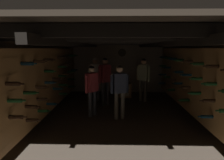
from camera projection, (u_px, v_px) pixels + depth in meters
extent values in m
plane|color=#473D33|center=(119.00, 118.00, 5.26)|extent=(8.40, 8.40, 0.00)
cube|color=gray|center=(118.00, 67.00, 8.22)|extent=(4.72, 0.06, 2.35)
cube|color=gray|center=(39.00, 79.00, 5.10)|extent=(0.06, 6.40, 2.35)
cube|color=gray|center=(201.00, 80.00, 5.00)|extent=(0.06, 6.40, 2.35)
cube|color=black|center=(119.00, 36.00, 4.83)|extent=(4.72, 6.52, 0.06)
cube|color=black|center=(124.00, 31.00, 2.10)|extent=(4.60, 0.14, 0.16)
cube|color=black|center=(121.00, 37.00, 3.20)|extent=(4.60, 0.14, 0.16)
cube|color=black|center=(120.00, 40.00, 4.30)|extent=(4.60, 0.14, 0.16)
cube|color=black|center=(119.00, 41.00, 5.40)|extent=(4.60, 0.14, 0.16)
cube|color=black|center=(118.00, 42.00, 6.50)|extent=(4.60, 0.14, 0.16)
cube|color=black|center=(118.00, 43.00, 7.61)|extent=(4.60, 0.14, 0.16)
cube|color=black|center=(82.00, 45.00, 4.89)|extent=(0.12, 6.40, 0.12)
cube|color=black|center=(157.00, 45.00, 4.85)|extent=(0.12, 6.40, 0.12)
cylinder|color=white|center=(122.00, 53.00, 8.05)|extent=(0.33, 0.02, 0.33)
cylinder|color=#2D2314|center=(122.00, 53.00, 8.04)|extent=(0.36, 0.01, 0.36)
cube|color=black|center=(122.00, 53.00, 8.04)|extent=(0.11, 0.01, 0.07)
cube|color=black|center=(122.00, 53.00, 8.04)|extent=(0.18, 0.01, 0.07)
cube|color=olive|center=(47.00, 79.00, 5.24)|extent=(0.32, 5.50, 1.80)
cylinder|color=black|center=(31.00, 120.00, 3.73)|extent=(0.28, 0.07, 0.07)
cylinder|color=black|center=(39.00, 120.00, 3.72)|extent=(0.07, 0.03, 0.03)
cylinder|color=#143819|center=(42.00, 111.00, 4.28)|extent=(0.28, 0.07, 0.07)
cylinder|color=#143819|center=(49.00, 111.00, 4.27)|extent=(0.07, 0.03, 0.03)
cylinder|color=#0F2838|center=(50.00, 104.00, 4.82)|extent=(0.28, 0.07, 0.07)
cylinder|color=#0F2838|center=(57.00, 104.00, 4.81)|extent=(0.07, 0.03, 0.03)
cylinder|color=#143819|center=(62.00, 94.00, 5.88)|extent=(0.28, 0.07, 0.07)
cylinder|color=#143819|center=(67.00, 94.00, 5.87)|extent=(0.07, 0.03, 0.03)
cylinder|color=#143819|center=(71.00, 87.00, 6.96)|extent=(0.28, 0.07, 0.07)
cylinder|color=#143819|center=(75.00, 87.00, 6.96)|extent=(0.07, 0.03, 0.03)
cylinder|color=black|center=(15.00, 117.00, 3.12)|extent=(0.28, 0.07, 0.07)
cylinder|color=black|center=(25.00, 117.00, 3.11)|extent=(0.07, 0.03, 0.03)
cylinder|color=black|center=(30.00, 107.00, 3.67)|extent=(0.28, 0.07, 0.07)
cylinder|color=black|center=(38.00, 107.00, 3.67)|extent=(0.07, 0.03, 0.03)
cylinder|color=black|center=(41.00, 99.00, 4.21)|extent=(0.28, 0.07, 0.07)
cylinder|color=black|center=(48.00, 99.00, 4.21)|extent=(0.07, 0.03, 0.03)
cylinder|color=#0F2838|center=(56.00, 89.00, 5.30)|extent=(0.28, 0.07, 0.07)
cylinder|color=#0F2838|center=(62.00, 89.00, 5.30)|extent=(0.07, 0.03, 0.03)
cylinder|color=#194723|center=(62.00, 85.00, 5.83)|extent=(0.28, 0.07, 0.07)
cylinder|color=#194723|center=(67.00, 85.00, 5.82)|extent=(0.07, 0.03, 0.03)
cylinder|color=#194723|center=(70.00, 79.00, 6.91)|extent=(0.28, 0.07, 0.07)
cylinder|color=#194723|center=(75.00, 79.00, 6.91)|extent=(0.07, 0.03, 0.03)
cylinder|color=#194723|center=(14.00, 101.00, 3.08)|extent=(0.28, 0.07, 0.07)
cylinder|color=#194723|center=(24.00, 101.00, 3.08)|extent=(0.07, 0.03, 0.03)
cylinder|color=#143819|center=(29.00, 93.00, 3.61)|extent=(0.28, 0.07, 0.07)
cylinder|color=#143819|center=(37.00, 93.00, 3.61)|extent=(0.07, 0.03, 0.03)
cylinder|color=black|center=(40.00, 87.00, 4.16)|extent=(0.28, 0.07, 0.07)
cylinder|color=black|center=(47.00, 87.00, 4.15)|extent=(0.07, 0.03, 0.03)
cylinder|color=#0F2838|center=(49.00, 83.00, 4.69)|extent=(0.28, 0.07, 0.07)
cylinder|color=#0F2838|center=(55.00, 83.00, 4.68)|extent=(0.07, 0.03, 0.03)
cylinder|color=black|center=(56.00, 79.00, 5.24)|extent=(0.28, 0.07, 0.07)
cylinder|color=black|center=(62.00, 79.00, 5.23)|extent=(0.07, 0.03, 0.03)
cylinder|color=#143819|center=(62.00, 76.00, 5.79)|extent=(0.28, 0.07, 0.07)
cylinder|color=#143819|center=(67.00, 76.00, 5.79)|extent=(0.07, 0.03, 0.03)
cylinder|color=black|center=(66.00, 74.00, 6.31)|extent=(0.28, 0.07, 0.07)
cylinder|color=black|center=(71.00, 74.00, 6.31)|extent=(0.07, 0.03, 0.03)
cylinder|color=#194723|center=(70.00, 72.00, 6.87)|extent=(0.28, 0.07, 0.07)
cylinder|color=#194723|center=(74.00, 72.00, 6.86)|extent=(0.07, 0.03, 0.03)
cylinder|color=#0F2838|center=(73.00, 70.00, 7.40)|extent=(0.28, 0.07, 0.07)
cylinder|color=#0F2838|center=(77.00, 70.00, 7.39)|extent=(0.07, 0.03, 0.03)
cylinder|color=black|center=(12.00, 84.00, 3.02)|extent=(0.28, 0.07, 0.07)
cylinder|color=black|center=(22.00, 84.00, 3.02)|extent=(0.07, 0.03, 0.03)
cylinder|color=#194723|center=(48.00, 71.00, 4.65)|extent=(0.28, 0.07, 0.07)
cylinder|color=#194723|center=(55.00, 71.00, 4.65)|extent=(0.07, 0.03, 0.03)
cylinder|color=#194723|center=(61.00, 67.00, 5.74)|extent=(0.28, 0.07, 0.07)
cylinder|color=#194723|center=(66.00, 67.00, 5.73)|extent=(0.07, 0.03, 0.03)
cylinder|color=black|center=(66.00, 65.00, 6.27)|extent=(0.28, 0.07, 0.07)
cylinder|color=black|center=(71.00, 65.00, 6.27)|extent=(0.07, 0.03, 0.03)
cylinder|color=black|center=(70.00, 64.00, 6.82)|extent=(0.28, 0.07, 0.07)
cylinder|color=black|center=(74.00, 64.00, 6.81)|extent=(0.07, 0.03, 0.03)
cylinder|color=#0F2838|center=(26.00, 64.00, 3.51)|extent=(0.28, 0.07, 0.07)
cylinder|color=#0F2838|center=(35.00, 64.00, 3.50)|extent=(0.07, 0.03, 0.03)
cylinder|color=black|center=(38.00, 62.00, 4.04)|extent=(0.28, 0.07, 0.07)
cylinder|color=black|center=(46.00, 62.00, 4.04)|extent=(0.07, 0.03, 0.03)
cylinder|color=black|center=(48.00, 60.00, 4.60)|extent=(0.28, 0.07, 0.07)
cylinder|color=black|center=(54.00, 60.00, 4.60)|extent=(0.07, 0.03, 0.03)
cylinder|color=black|center=(61.00, 58.00, 5.68)|extent=(0.28, 0.07, 0.07)
cylinder|color=black|center=(66.00, 58.00, 5.68)|extent=(0.07, 0.03, 0.03)
cylinder|color=black|center=(65.00, 57.00, 6.22)|extent=(0.28, 0.07, 0.07)
cylinder|color=black|center=(70.00, 57.00, 6.21)|extent=(0.07, 0.03, 0.03)
cylinder|color=#194723|center=(69.00, 56.00, 6.76)|extent=(0.28, 0.07, 0.07)
cylinder|color=#194723|center=(74.00, 56.00, 6.76)|extent=(0.07, 0.03, 0.03)
cylinder|color=#194723|center=(73.00, 56.00, 7.29)|extent=(0.28, 0.07, 0.07)
cylinder|color=#194723|center=(77.00, 56.00, 7.29)|extent=(0.07, 0.03, 0.03)
cube|color=olive|center=(54.00, 103.00, 5.38)|extent=(0.02, 5.50, 0.02)
cube|color=olive|center=(53.00, 94.00, 5.32)|extent=(0.02, 5.50, 0.02)
cube|color=olive|center=(52.00, 84.00, 5.27)|extent=(0.02, 5.50, 0.02)
cube|color=olive|center=(52.00, 74.00, 5.21)|extent=(0.02, 5.50, 0.02)
cube|color=olive|center=(51.00, 64.00, 5.16)|extent=(0.02, 5.50, 0.02)
cube|color=olive|center=(51.00, 53.00, 5.11)|extent=(0.02, 5.50, 0.02)
cube|color=olive|center=(192.00, 79.00, 5.15)|extent=(0.32, 5.50, 1.80)
cylinder|color=#0F2838|center=(208.00, 117.00, 3.76)|extent=(0.28, 0.07, 0.07)
cylinder|color=#0F2838|center=(200.00, 117.00, 3.76)|extent=(0.07, 0.03, 0.03)
cylinder|color=#143819|center=(186.00, 100.00, 4.95)|extent=(0.28, 0.07, 0.07)
cylinder|color=#143819|center=(179.00, 100.00, 4.96)|extent=(0.07, 0.03, 0.03)
cylinder|color=#143819|center=(172.00, 90.00, 6.17)|extent=(0.28, 0.07, 0.07)
cylinder|color=#143819|center=(167.00, 90.00, 6.17)|extent=(0.07, 0.03, 0.03)
cylinder|color=black|center=(167.00, 86.00, 6.75)|extent=(0.28, 0.07, 0.07)
cylinder|color=black|center=(162.00, 86.00, 6.76)|extent=(0.07, 0.03, 0.03)
cylinder|color=#0F2838|center=(163.00, 83.00, 7.35)|extent=(0.28, 0.07, 0.07)
cylinder|color=#0F2838|center=(159.00, 83.00, 7.35)|extent=(0.07, 0.03, 0.03)
cylinder|color=#194723|center=(218.00, 111.00, 3.10)|extent=(0.07, 0.03, 0.03)
cylinder|color=black|center=(210.00, 101.00, 3.68)|extent=(0.28, 0.07, 0.07)
cylinder|color=black|center=(201.00, 101.00, 3.69)|extent=(0.07, 0.03, 0.03)
cylinder|color=#194723|center=(196.00, 93.00, 4.29)|extent=(0.28, 0.07, 0.07)
cylinder|color=#194723|center=(189.00, 93.00, 4.30)|extent=(0.07, 0.03, 0.03)
cylinder|color=black|center=(187.00, 88.00, 4.89)|extent=(0.28, 0.07, 0.07)
cylinder|color=black|center=(180.00, 88.00, 4.89)|extent=(0.07, 0.03, 0.03)
cylinder|color=#0F2838|center=(179.00, 83.00, 5.49)|extent=(0.28, 0.07, 0.07)
cylinder|color=#0F2838|center=(173.00, 83.00, 5.49)|extent=(0.07, 0.03, 0.03)
cylinder|color=black|center=(173.00, 80.00, 6.08)|extent=(0.28, 0.07, 0.07)
cylinder|color=black|center=(168.00, 80.00, 6.08)|extent=(0.07, 0.03, 0.03)
cylinder|color=#143819|center=(168.00, 77.00, 6.68)|extent=(0.28, 0.07, 0.07)
cylinder|color=#143819|center=(163.00, 77.00, 6.68)|extent=(0.07, 0.03, 0.03)
cylinder|color=#0F2838|center=(163.00, 75.00, 7.29)|extent=(0.28, 0.07, 0.07)
cylinder|color=#0F2838|center=(159.00, 75.00, 7.30)|extent=(0.07, 0.03, 0.03)
cylinder|color=#143819|center=(220.00, 91.00, 3.02)|extent=(0.07, 0.03, 0.03)
cylinder|color=#194723|center=(211.00, 84.00, 3.62)|extent=(0.28, 0.07, 0.07)
cylinder|color=#194723|center=(203.00, 84.00, 3.63)|extent=(0.07, 0.03, 0.03)
cylinder|color=#194723|center=(198.00, 79.00, 4.23)|extent=(0.28, 0.07, 0.07)
cylinder|color=#194723|center=(190.00, 79.00, 4.24)|extent=(0.07, 0.03, 0.03)
cylinder|color=#0F2838|center=(188.00, 75.00, 4.82)|extent=(0.28, 0.07, 0.07)
cylinder|color=#0F2838|center=(181.00, 75.00, 4.83)|extent=(0.07, 0.03, 0.03)
cylinder|color=#0F2838|center=(180.00, 72.00, 5.42)|extent=(0.28, 0.07, 0.07)
cylinder|color=#0F2838|center=(174.00, 72.00, 5.42)|extent=(0.07, 0.03, 0.03)
cylinder|color=#0F2838|center=(168.00, 68.00, 6.64)|extent=(0.28, 0.07, 0.07)
cylinder|color=#0F2838|center=(163.00, 68.00, 6.64)|extent=(0.07, 0.03, 0.03)
cylinder|color=#194723|center=(164.00, 66.00, 7.24)|extent=(0.28, 0.07, 0.07)
cylinder|color=#194723|center=(159.00, 66.00, 7.25)|extent=(0.07, 0.03, 0.03)
cylinder|color=black|center=(223.00, 70.00, 2.95)|extent=(0.07, 0.03, 0.03)
cylinder|color=black|center=(213.00, 66.00, 3.55)|extent=(0.28, 0.07, 0.07)
cylinder|color=black|center=(205.00, 66.00, 3.56)|extent=(0.07, 0.03, 0.03)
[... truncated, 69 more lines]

